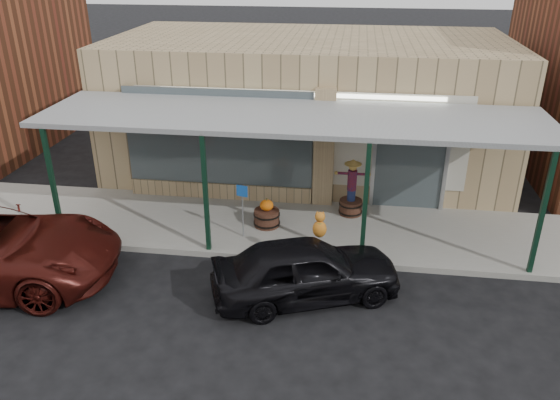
# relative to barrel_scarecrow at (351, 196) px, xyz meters

# --- Properties ---
(ground) EXTENTS (120.00, 120.00, 0.00)m
(ground) POSITION_rel_barrel_scarecrow_xyz_m (-1.50, -4.51, -0.68)
(ground) COLOR black
(ground) RESTS_ON ground
(sidewalk) EXTENTS (40.00, 3.20, 0.15)m
(sidewalk) POSITION_rel_barrel_scarecrow_xyz_m (-1.50, -0.91, -0.60)
(sidewalk) COLOR gray
(sidewalk) RESTS_ON ground
(storefront) EXTENTS (12.00, 6.25, 4.20)m
(storefront) POSITION_rel_barrel_scarecrow_xyz_m (-1.50, 3.66, 1.41)
(storefront) COLOR tan
(storefront) RESTS_ON ground
(awning) EXTENTS (12.00, 3.00, 3.04)m
(awning) POSITION_rel_barrel_scarecrow_xyz_m (-1.50, -0.95, 2.33)
(awning) COLOR gray
(awning) RESTS_ON ground
(block_buildings_near) EXTENTS (61.00, 8.00, 8.00)m
(block_buildings_near) POSITION_rel_barrel_scarecrow_xyz_m (0.51, 4.69, 3.09)
(block_buildings_near) COLOR brown
(block_buildings_near) RESTS_ON ground
(barrel_scarecrow) EXTENTS (0.95, 0.61, 1.57)m
(barrel_scarecrow) POSITION_rel_barrel_scarecrow_xyz_m (0.00, 0.00, 0.00)
(barrel_scarecrow) COLOR #4F2E1F
(barrel_scarecrow) RESTS_ON sidewalk
(barrel_pumpkin) EXTENTS (0.78, 0.78, 0.77)m
(barrel_pumpkin) POSITION_rel_barrel_scarecrow_xyz_m (-2.12, -0.98, -0.25)
(barrel_pumpkin) COLOR #4F2E1F
(barrel_pumpkin) RESTS_ON sidewalk
(handicap_sign) EXTENTS (0.28, 0.08, 1.38)m
(handicap_sign) POSITION_rel_barrel_scarecrow_xyz_m (-2.61, -1.63, 0.36)
(handicap_sign) COLOR gray
(handicap_sign) RESTS_ON sidewalk
(parked_sedan) EXTENTS (4.18, 2.83, 1.58)m
(parked_sedan) POSITION_rel_barrel_scarecrow_xyz_m (-0.86, -3.76, -0.01)
(parked_sedan) COLOR black
(parked_sedan) RESTS_ON ground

